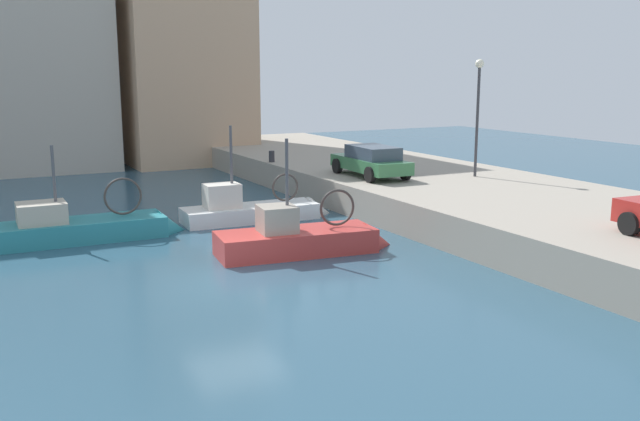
{
  "coord_description": "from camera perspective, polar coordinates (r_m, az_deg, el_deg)",
  "views": [
    {
      "loc": [
        -6.37,
        -17.08,
        5.57
      ],
      "look_at": [
        3.81,
        2.24,
        1.2
      ],
      "focal_mm": 39.34,
      "sensor_mm": 36.0,
      "label": 1
    }
  ],
  "objects": [
    {
      "name": "fishing_boat_teal",
      "position": [
        24.73,
        -18.58,
        -2.04
      ],
      "size": [
        6.71,
        2.07,
        4.0
      ],
      "color": "teal",
      "rests_on": "ground"
    },
    {
      "name": "mooring_bollard_north",
      "position": [
        34.22,
        -3.95,
        4.41
      ],
      "size": [
        0.28,
        0.28,
        0.55
      ],
      "primitive_type": "cylinder",
      "color": "#2D2D33",
      "rests_on": "quay_wall"
    },
    {
      "name": "parked_car_green",
      "position": [
        29.4,
        4.18,
        4.06
      ],
      "size": [
        2.02,
        4.33,
        1.3
      ],
      "color": "#387547",
      "rests_on": "quay_wall"
    },
    {
      "name": "fishing_boat_white",
      "position": [
        26.69,
        -5.01,
        -0.51
      ],
      "size": [
        5.96,
        2.05,
        4.33
      ],
      "color": "white",
      "rests_on": "ground"
    },
    {
      "name": "fishing_boat_red",
      "position": [
        21.85,
        -1.13,
        -3.17
      ],
      "size": [
        5.84,
        2.43,
        4.34
      ],
      "color": "#BC3833",
      "rests_on": "ground"
    },
    {
      "name": "water_surface",
      "position": [
        19.06,
        -7.05,
        -5.77
      ],
      "size": [
        80.0,
        80.0,
        0.0
      ],
      "primitive_type": "plane",
      "color": "#2D5166",
      "rests_on": "ground"
    },
    {
      "name": "waterfront_building_west",
      "position": [
        44.11,
        -24.02,
        14.24
      ],
      "size": [
        10.46,
        8.74,
        17.05
      ],
      "color": "#B2A899",
      "rests_on": "ground"
    },
    {
      "name": "waterfront_building_east_mid",
      "position": [
        44.24,
        -11.22,
        14.76
      ],
      "size": [
        7.57,
        6.99,
        16.74
      ],
      "color": "tan",
      "rests_on": "ground"
    },
    {
      "name": "quay_wall",
      "position": [
        25.21,
        18.13,
        -0.63
      ],
      "size": [
        9.0,
        56.0,
        1.2
      ],
      "primitive_type": "cube",
      "color": "#9E9384",
      "rests_on": "ground"
    },
    {
      "name": "quay_streetlamp",
      "position": [
        29.91,
        12.75,
        8.9
      ],
      "size": [
        0.36,
        0.36,
        4.83
      ],
      "color": "#38383D",
      "rests_on": "quay_wall"
    }
  ]
}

